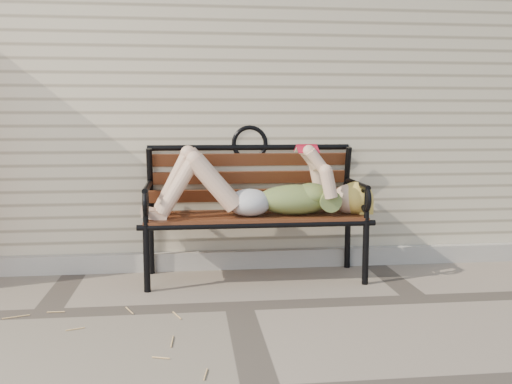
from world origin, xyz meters
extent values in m
plane|color=gray|center=(0.00, 0.00, 0.00)|extent=(80.00, 80.00, 0.00)
cube|color=beige|center=(0.00, 3.00, 1.50)|extent=(8.00, 4.00, 3.00)
cube|color=#AFA79E|center=(0.00, 0.97, 0.07)|extent=(8.00, 0.10, 0.15)
cylinder|color=black|center=(-0.63, 0.39, 0.25)|extent=(0.05, 0.05, 0.49)
cylinder|color=black|center=(-0.63, 0.89, 0.25)|extent=(0.05, 0.05, 0.49)
cylinder|color=black|center=(0.99, 0.39, 0.25)|extent=(0.05, 0.05, 0.49)
cylinder|color=black|center=(0.99, 0.89, 0.25)|extent=(0.05, 0.05, 0.49)
cube|color=#622E19|center=(0.18, 0.64, 0.49)|extent=(1.67, 0.54, 0.03)
cylinder|color=black|center=(0.18, 0.39, 0.47)|extent=(1.75, 0.04, 0.04)
cylinder|color=black|center=(0.18, 0.89, 0.47)|extent=(1.75, 0.04, 0.04)
torus|color=black|center=(0.18, 1.01, 1.04)|extent=(0.30, 0.04, 0.30)
ellipsoid|color=#09323F|center=(0.49, 0.61, 0.62)|extent=(0.59, 0.34, 0.23)
ellipsoid|color=#09323F|center=(0.62, 0.61, 0.66)|extent=(0.29, 0.33, 0.18)
ellipsoid|color=#BBBAC0|center=(0.14, 0.61, 0.61)|extent=(0.33, 0.37, 0.21)
sphere|color=beige|center=(0.92, 0.61, 0.62)|extent=(0.24, 0.24, 0.24)
ellipsoid|color=#F1D35A|center=(0.97, 0.61, 0.63)|extent=(0.27, 0.28, 0.25)
cube|color=#AA1329|center=(0.58, 0.61, 1.04)|extent=(0.15, 0.02, 0.02)
cube|color=white|center=(0.58, 0.56, 1.01)|extent=(0.15, 0.10, 0.06)
cube|color=white|center=(0.58, 0.65, 1.01)|extent=(0.15, 0.10, 0.06)
cube|color=#AA1329|center=(0.58, 0.56, 1.02)|extent=(0.16, 0.10, 0.06)
cube|color=#AA1329|center=(0.58, 0.66, 1.02)|extent=(0.16, 0.10, 0.06)
cylinder|color=tan|center=(-0.98, -1.00, 0.01)|extent=(0.08, 0.04, 0.01)
cylinder|color=tan|center=(-0.34, -0.25, 0.01)|extent=(0.06, 0.10, 0.01)
cylinder|color=tan|center=(0.15, 0.10, 0.01)|extent=(0.05, 0.07, 0.01)
cylinder|color=tan|center=(-0.12, -0.97, 0.01)|extent=(0.11, 0.05, 0.01)
cylinder|color=tan|center=(0.14, -0.14, 0.01)|extent=(0.06, 0.08, 0.01)
cylinder|color=tan|center=(-1.42, -0.09, 0.01)|extent=(0.12, 0.05, 0.01)
cylinder|color=tan|center=(-0.41, -0.01, 0.01)|extent=(0.11, 0.04, 0.01)
camera|label=1|loc=(-0.32, -3.67, 1.25)|focal=40.00mm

